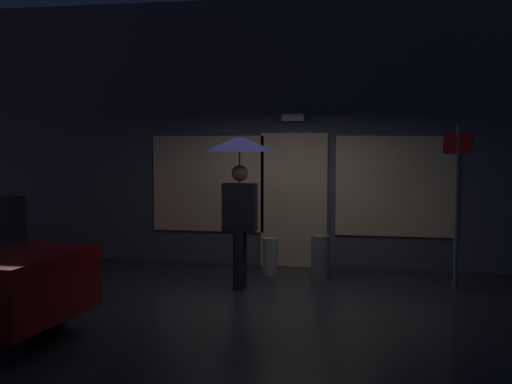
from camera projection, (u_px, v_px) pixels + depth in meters
The scene contains 6 objects.
ground_plane at pixel (268, 295), 9.76m from camera, with size 18.00×18.00×0.00m, color #26262B.
building_facade at pixel (296, 135), 11.88m from camera, with size 10.66×0.48×4.38m.
person_with_umbrella at pixel (240, 172), 10.01m from camera, with size 1.01×1.01×2.14m.
street_sign_post at pixel (457, 197), 9.96m from camera, with size 0.40×0.07×2.30m.
sidewalk_bollard at pixel (270, 256), 11.15m from camera, with size 0.23×0.23×0.58m, color #B2A899.
sidewalk_bollard_2 at pixel (320, 257), 10.83m from camera, with size 0.28×0.28×0.66m, color slate.
Camera 1 is at (1.84, -9.44, 2.15)m, focal length 50.58 mm.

